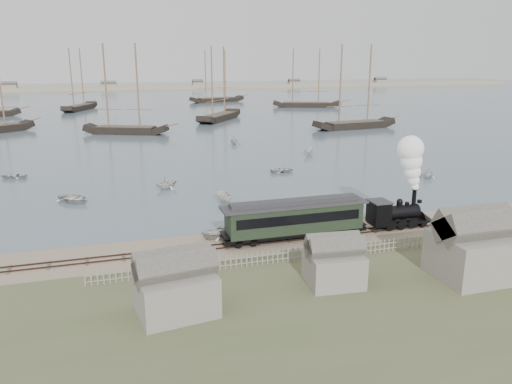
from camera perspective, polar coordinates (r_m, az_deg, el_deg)
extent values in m
plane|color=gray|center=(48.57, 0.54, -4.94)|extent=(600.00, 600.00, 0.00)
cube|color=#445561|center=(214.63, -13.40, 10.17)|extent=(600.00, 336.00, 0.06)
cube|color=#33201C|center=(46.31, 1.47, -5.83)|extent=(120.00, 0.08, 0.12)
cube|color=#33201C|center=(47.19, 1.09, -5.42)|extent=(120.00, 0.08, 0.12)
cube|color=#42372A|center=(46.77, 1.28, -5.70)|extent=(120.00, 1.80, 0.06)
cube|color=tan|center=(294.34, -14.49, 11.30)|extent=(500.00, 20.00, 1.80)
cube|color=black|center=(52.47, 16.12, -3.23)|extent=(6.50, 1.91, 0.24)
cylinder|color=black|center=(51.98, 15.84, -2.27)|extent=(4.02, 1.43, 1.43)
cube|color=black|center=(50.85, 13.85, -2.29)|extent=(1.72, 2.10, 2.20)
cube|color=#303033|center=(50.53, 13.93, -1.05)|extent=(1.91, 2.30, 0.11)
cylinder|color=black|center=(52.62, 17.61, -0.73)|extent=(0.42, 0.42, 1.53)
sphere|color=black|center=(51.78, 16.11, -1.06)|extent=(0.61, 0.61, 0.61)
cone|color=black|center=(54.18, 18.84, -2.98)|extent=(1.34, 1.91, 1.91)
cube|color=black|center=(53.08, 18.18, -1.02)|extent=(0.33, 0.33, 0.33)
cube|color=black|center=(47.41, 4.41, -4.58)|extent=(13.98, 2.30, 0.35)
cube|color=black|center=(46.96, 4.45, -2.97)|extent=(12.98, 2.50, 2.50)
cube|color=black|center=(45.76, 5.03, -3.14)|extent=(11.99, 0.06, 0.90)
cube|color=black|center=(48.01, 3.90, -2.24)|extent=(11.99, 0.06, 0.90)
cube|color=#303033|center=(46.58, 4.48, -1.45)|extent=(13.98, 2.70, 0.18)
cube|color=#303033|center=(46.49, 4.49, -1.10)|extent=(12.49, 1.20, 0.45)
imported|color=beige|center=(48.23, -3.62, -4.56)|extent=(3.54, 4.57, 0.87)
imported|color=beige|center=(63.08, -20.11, -0.68)|extent=(5.27, 5.26, 0.90)
imported|color=beige|center=(66.22, -10.21, 1.05)|extent=(3.62, 3.86, 1.63)
imported|color=beige|center=(59.02, -3.71, -0.63)|extent=(3.48, 1.86, 1.27)
imported|color=beige|center=(74.91, 3.06, 2.54)|extent=(2.65, 3.70, 0.77)
imported|color=beige|center=(75.15, 19.07, 2.04)|extent=(3.48, 3.61, 1.46)
imported|color=beige|center=(89.09, 6.09, 4.66)|extent=(3.41, 3.22, 1.32)
imported|color=beige|center=(79.05, -26.01, 1.69)|extent=(3.56, 4.29, 0.77)
imported|color=beige|center=(99.91, -2.52, 5.94)|extent=(3.07, 2.66, 1.61)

